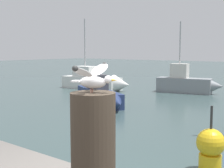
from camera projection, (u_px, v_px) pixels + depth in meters
mooring_post at (93, 148)px, 2.67m from camera, size 0.38×0.38×0.93m
seagull at (93, 77)px, 2.60m from camera, size 0.39×0.67×0.24m
boat_grey at (188, 83)px, 17.72m from camera, size 3.69×1.61×3.95m
boat_white at (97, 81)px, 19.34m from camera, size 4.73×1.46×4.40m
boat_navy at (101, 95)px, 14.04m from camera, size 4.30×2.94×1.36m
channel_buoy at (210, 148)px, 6.30m from camera, size 0.56×0.56×1.33m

